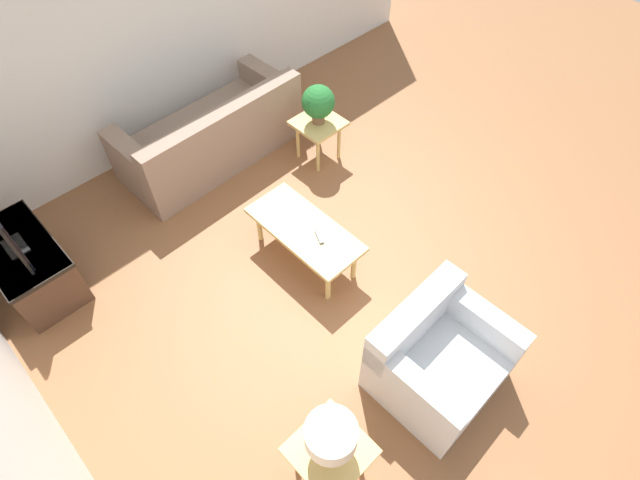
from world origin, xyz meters
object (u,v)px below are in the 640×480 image
side_table_lamp (330,453)px  potted_plant (318,102)px  armchair (437,358)px  side_table_plant (318,128)px  coffee_table (305,231)px  tv_stand_chest (29,264)px  sofa (213,136)px  table_lamp (331,437)px

side_table_lamp → potted_plant: potted_plant is taller
armchair → side_table_plant: bearing=64.2°
coffee_table → side_table_plant: 1.47m
tv_stand_chest → side_table_lamp: bearing=-165.7°
armchair → sofa: bearing=83.4°
coffee_table → side_table_lamp: (-1.57, 1.22, 0.03)m
side_table_plant → tv_stand_chest: 3.16m
sofa → tv_stand_chest: (-0.28, 2.25, -0.02)m
armchair → coffee_table: size_ratio=0.84×
armchair → side_table_plant: 2.86m
armchair → potted_plant: (2.59, -1.20, 0.43)m
side_table_plant → potted_plant: (0.00, -0.00, 0.33)m
sofa → tv_stand_chest: sofa is taller
sofa → table_lamp: (-3.35, 1.46, 0.47)m
coffee_table → side_table_lamp: size_ratio=2.28×
sofa → coffee_table: bearing=80.8°
tv_stand_chest → potted_plant: size_ratio=2.35×
coffee_table → potted_plant: 1.51m
side_table_plant → table_lamp: 3.46m
tv_stand_chest → table_lamp: size_ratio=2.62×
sofa → side_table_lamp: size_ratio=4.09×
side_table_plant → potted_plant: size_ratio=1.15×
armchair → side_table_plant: (2.59, -1.20, 0.10)m
armchair → potted_plant: 2.89m
armchair → side_table_lamp: (0.06, 1.12, 0.10)m
side_table_lamp → table_lamp: table_lamp is taller
armchair → side_table_plant: armchair is taller
sofa → armchair: same height
potted_plant → table_lamp: 3.44m
side_table_lamp → tv_stand_chest: 3.18m
side_table_plant → tv_stand_chest: (0.54, 3.11, -0.13)m
armchair → tv_stand_chest: 3.67m
side_table_lamp → tv_stand_chest: bearing=14.3°
potted_plant → table_lamp: size_ratio=1.11×
sofa → potted_plant: size_ratio=4.70×
sofa → coffee_table: (-1.79, 0.24, 0.08)m
sofa → armchair: bearing=82.8°
tv_stand_chest → potted_plant: (-0.54, -3.11, 0.47)m
side_table_plant → tv_stand_chest: bearing=80.1°
coffee_table → table_lamp: table_lamp is taller
side_table_lamp → potted_plant: (2.54, -2.33, 0.33)m
sofa → side_table_lamp: (-3.35, 1.46, 0.11)m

